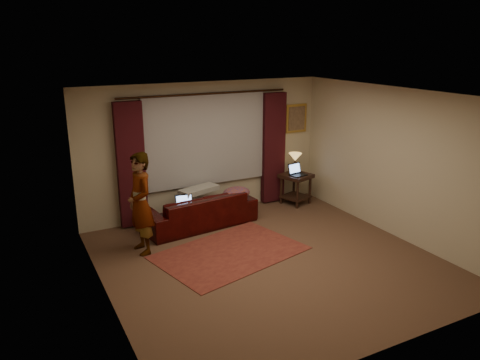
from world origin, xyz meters
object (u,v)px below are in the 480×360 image
(tiffany_lamp, at_px, (295,163))
(person, at_px, (140,204))
(sofa, at_px, (199,204))
(laptop_sofa, at_px, (185,203))
(laptop_table, at_px, (298,170))
(end_table, at_px, (296,189))

(tiffany_lamp, relative_size, person, 0.26)
(sofa, bearing_deg, laptop_sofa, 15.36)
(laptop_sofa, distance_m, person, 1.10)
(laptop_sofa, relative_size, laptop_table, 0.95)
(person, bearing_deg, laptop_table, 95.39)
(end_table, bearing_deg, laptop_sofa, -172.81)
(laptop_sofa, distance_m, tiffany_lamp, 2.67)
(laptop_sofa, xyz_separation_m, person, (-0.94, -0.49, 0.30))
(end_table, distance_m, person, 3.68)
(laptop_sofa, bearing_deg, laptop_table, 14.48)
(end_table, bearing_deg, laptop_table, -96.52)
(laptop_sofa, xyz_separation_m, end_table, (2.61, 0.33, -0.22))
(tiffany_lamp, relative_size, laptop_table, 1.21)
(end_table, relative_size, tiffany_lamp, 1.49)
(laptop_table, bearing_deg, end_table, 72.65)
(sofa, relative_size, end_table, 3.27)
(tiffany_lamp, bearing_deg, laptop_table, -98.04)
(tiffany_lamp, bearing_deg, laptop_sofa, -171.21)
(laptop_table, bearing_deg, tiffany_lamp, 71.13)
(laptop_sofa, distance_m, end_table, 2.64)
(tiffany_lamp, distance_m, laptop_table, 0.20)
(sofa, xyz_separation_m, tiffany_lamp, (2.30, 0.28, 0.44))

